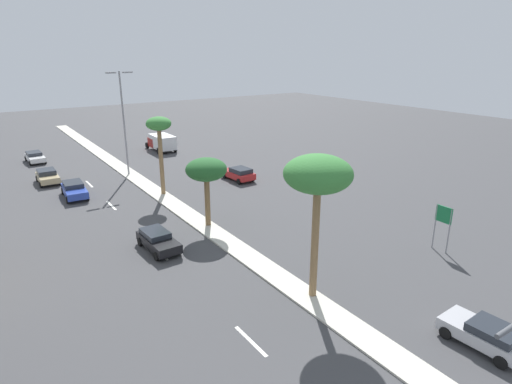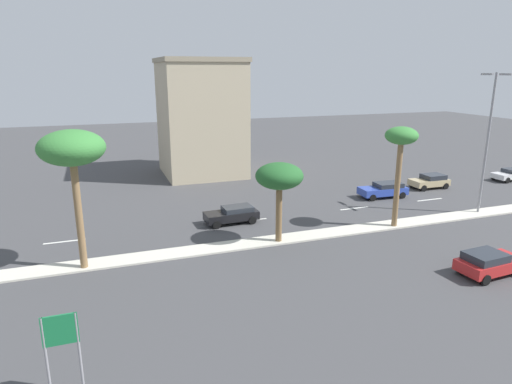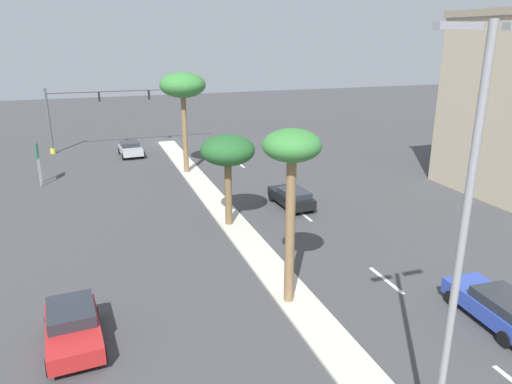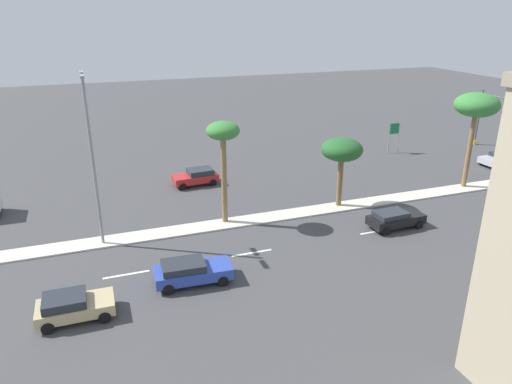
{
  "view_description": "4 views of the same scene",
  "coord_description": "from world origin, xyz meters",
  "views": [
    {
      "loc": [
        -14.79,
        -3.25,
        13.86
      ],
      "look_at": [
        3.58,
        24.09,
        2.96
      ],
      "focal_mm": 30.27,
      "sensor_mm": 36.0,
      "label": 1
    },
    {
      "loc": [
        27.86,
        14.77,
        11.82
      ],
      "look_at": [
        -1.5,
        25.23,
        3.33
      ],
      "focal_mm": 31.49,
      "sensor_mm": 36.0,
      "label": 2
    },
    {
      "loc": [
        7.97,
        53.24,
        11.29
      ],
      "look_at": [
        -0.6,
        28.81,
        2.88
      ],
      "focal_mm": 33.58,
      "sensor_mm": 36.0,
      "label": 3
    },
    {
      "loc": [
        -31.6,
        45.04,
        15.27
      ],
      "look_at": [
        1.43,
        33.1,
        1.73
      ],
      "focal_mm": 33.56,
      "sensor_mm": 36.0,
      "label": 4
    }
  ],
  "objects": [
    {
      "name": "sedan_tan_inboard",
      "position": [
        -8.5,
        46.85,
        0.76
      ],
      "size": [
        2.09,
        3.92,
        1.42
      ],
      "color": "tan",
      "rests_on": "ground"
    },
    {
      "name": "sedan_blue_right",
      "position": [
        -7.14,
        40.27,
        0.76
      ],
      "size": [
        2.25,
        4.63,
        1.41
      ],
      "color": "#2D47AD",
      "rests_on": "ground"
    },
    {
      "name": "lane_stripe_center",
      "position": [
        -4.91,
        43.85,
        0.01
      ],
      "size": [
        0.2,
        2.8,
        0.01
      ],
      "primitive_type": "cube",
      "color": "silver",
      "rests_on": "ground"
    },
    {
      "name": "palm_tree_mid",
      "position": [
        0.38,
        13.35,
        7.37
      ],
      "size": [
        3.79,
        3.79,
        8.45
      ],
      "color": "olive",
      "rests_on": "median_curb"
    },
    {
      "name": "lane_stripe_mid",
      "position": [
        -4.91,
        23.87,
        0.01
      ],
      "size": [
        0.2,
        2.8,
        0.01
      ],
      "primitive_type": "cube",
      "color": "silver",
      "rests_on": "ground"
    },
    {
      "name": "palm_tree_center",
      "position": [
        0.38,
        35.97,
        6.67
      ],
      "size": [
        2.42,
        2.42,
        7.7
      ],
      "color": "olive",
      "rests_on": "median_curb"
    },
    {
      "name": "palm_tree_inboard",
      "position": [
        0.31,
        26.28,
        4.74
      ],
      "size": [
        3.3,
        3.3,
        5.63
      ],
      "color": "brown",
      "rests_on": "median_curb"
    },
    {
      "name": "directional_road_sign",
      "position": [
        12.06,
        12.9,
        2.39
      ],
      "size": [
        0.1,
        1.25,
        3.38
      ],
      "color": "gray",
      "rests_on": "ground"
    },
    {
      "name": "lane_stripe_left",
      "position": [
        -4.91,
        35.69,
        0.01
      ],
      "size": [
        0.2,
        2.8,
        0.01
      ],
      "primitive_type": "cube",
      "color": "silver",
      "rests_on": "ground"
    },
    {
      "name": "median_curb",
      "position": [
        0.0,
        42.6,
        0.06
      ],
      "size": [
        1.8,
        85.2,
        0.12
      ],
      "primitive_type": "cube",
      "color": "beige",
      "rests_on": "ground"
    },
    {
      "name": "commercial_building",
      "position": [
        -23.07,
        26.22,
        6.58
      ],
      "size": [
        9.9,
        9.05,
        13.14
      ],
      "color": "tan",
      "rests_on": "ground"
    },
    {
      "name": "lane_stripe_leading",
      "position": [
        -4.91,
        11.94,
        0.01
      ],
      "size": [
        0.2,
        2.8,
        0.01
      ],
      "primitive_type": "cube",
      "color": "silver",
      "rests_on": "ground"
    },
    {
      "name": "lane_stripe_front",
      "position": [
        -4.91,
        25.97,
        0.01
      ],
      "size": [
        0.2,
        2.8,
        0.01
      ],
      "primitive_type": "cube",
      "color": "silver",
      "rests_on": "ground"
    },
    {
      "name": "ground_plane",
      "position": [
        0.0,
        33.13,
        0.0
      ],
      "size": [
        160.0,
        160.0,
        0.0
      ],
      "primitive_type": "plane",
      "color": "#424244"
    },
    {
      "name": "sedan_black_left",
      "position": [
        -4.77,
        24.41,
        0.73
      ],
      "size": [
        2.03,
        4.29,
        1.35
      ],
      "color": "black",
      "rests_on": "ground"
    },
    {
      "name": "sedan_white_near",
      "position": [
        -8.24,
        57.7,
        0.7
      ],
      "size": [
        2.11,
        4.29,
        1.28
      ],
      "color": "silver",
      "rests_on": "ground"
    },
    {
      "name": "street_lamp_left",
      "position": [
        -0.19,
        44.92,
        6.76
      ],
      "size": [
        2.9,
        0.24,
        11.53
      ],
      "color": "gray",
      "rests_on": "median_curb"
    },
    {
      "name": "sedan_red_front",
      "position": [
        9.36,
        36.09,
        0.78
      ],
      "size": [
        2.28,
        4.18,
        1.45
      ],
      "color": "red",
      "rests_on": "ground"
    }
  ]
}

